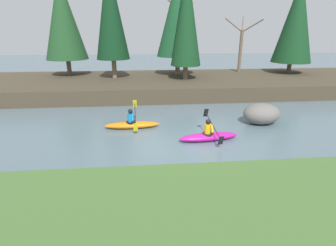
# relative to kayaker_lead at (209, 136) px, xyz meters

# --- Properties ---
(ground_plane) EXTENTS (90.00, 90.00, 0.00)m
(ground_plane) POSITION_rel_kayaker_lead_xyz_m (-1.25, -0.61, -0.22)
(ground_plane) COLOR slate
(riverbank_far) EXTENTS (44.00, 8.68, 1.03)m
(riverbank_far) POSITION_rel_kayaker_lead_xyz_m (-1.25, 10.38, 0.29)
(riverbank_far) COLOR #473D2D
(riverbank_far) RESTS_ON ground
(conifer_tree_far_left) EXTENTS (3.37, 3.37, 7.73)m
(conifer_tree_far_left) POSITION_rel_kayaker_lead_xyz_m (-9.06, 12.42, 5.33)
(conifer_tree_far_left) COLOR brown
(conifer_tree_far_left) RESTS_ON riverbank_far
(conifer_tree_left) EXTENTS (2.56, 2.56, 8.56)m
(conifer_tree_left) POSITION_rel_kayaker_lead_xyz_m (-5.13, 10.78, 5.81)
(conifer_tree_left) COLOR #7A664C
(conifer_tree_left) RESTS_ON riverbank_far
(conifer_tree_mid_left) EXTENTS (3.54, 3.54, 8.12)m
(conifer_tree_mid_left) POSITION_rel_kayaker_lead_xyz_m (0.12, 12.01, 5.63)
(conifer_tree_mid_left) COLOR #7A664C
(conifer_tree_mid_left) RESTS_ON riverbank_far
(conifer_tree_centre) EXTENTS (2.28, 2.28, 7.99)m
(conifer_tree_centre) POSITION_rel_kayaker_lead_xyz_m (0.42, 9.68, 5.32)
(conifer_tree_centre) COLOR brown
(conifer_tree_centre) RESTS_ON riverbank_far
(conifer_tree_mid_right) EXTENTS (3.31, 3.31, 7.90)m
(conifer_tree_mid_right) POSITION_rel_kayaker_lead_xyz_m (10.12, 11.90, 5.22)
(conifer_tree_mid_right) COLOR brown
(conifer_tree_mid_right) RESTS_ON riverbank_far
(bare_tree_upstream) EXTENTS (3.99, 3.94, 7.27)m
(bare_tree_upstream) POSITION_rel_kayaker_lead_xyz_m (0.10, 12.20, 4.23)
(bare_tree_upstream) COLOR brown
(bare_tree_upstream) RESTS_ON riverbank_far
(bare_tree_mid_upstream) EXTENTS (2.69, 2.66, 4.80)m
(bare_tree_mid_upstream) POSITION_rel_kayaker_lead_xyz_m (5.92, 13.01, 3.07)
(bare_tree_mid_upstream) COLOR brown
(bare_tree_mid_upstream) RESTS_ON riverbank_far
(kayaker_lead) EXTENTS (2.79, 2.07, 1.20)m
(kayaker_lead) POSITION_rel_kayaker_lead_xyz_m (0.00, 0.00, 0.00)
(kayaker_lead) COLOR #C61999
(kayaker_lead) RESTS_ON ground
(kayaker_middle) EXTENTS (2.78, 2.07, 1.20)m
(kayaker_middle) POSITION_rel_kayaker_lead_xyz_m (-3.47, 1.88, 0.00)
(kayaker_middle) COLOR orange
(kayaker_middle) RESTS_ON ground
(boulder_midstream) EXTENTS (1.92, 1.50, 1.08)m
(boulder_midstream) POSITION_rel_kayaker_lead_xyz_m (3.26, 1.94, 0.32)
(boulder_midstream) COLOR slate
(boulder_midstream) RESTS_ON ground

